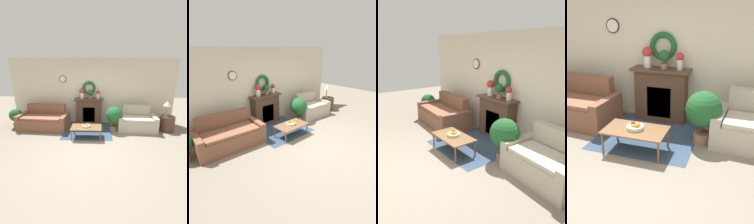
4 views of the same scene
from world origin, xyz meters
The scene contains 14 objects.
ground_plane centered at (0.00, 0.00, 0.00)m, with size 16.00×16.00×0.00m, color gray.
floor_rug centered at (-0.14, 1.57, 0.00)m, with size 1.80×1.69×0.01m.
wall_back centered at (-0.01, 2.53, 1.36)m, with size 6.80×0.17×2.70m.
fireplace centered at (-0.14, 2.32, 0.56)m, with size 1.18×0.41×1.10m.
couch_left centered at (-1.88, 1.74, 0.32)m, with size 1.94×1.05×0.91m.
loveseat_right centered at (1.75, 1.77, 0.31)m, with size 1.48×1.00×0.90m.
coffee_table centered at (-0.14, 0.98, 0.36)m, with size 1.03×0.59×0.39m.
fruit_bowl centered at (-0.14, 0.99, 0.43)m, with size 0.28×0.28×0.12m.
side_table_by_loveseat centered at (2.88, 1.69, 0.28)m, with size 0.53×0.53×0.56m.
table_lamp centered at (2.81, 1.74, 1.03)m, with size 0.27×0.27×0.59m.
vase_on_mantel_left centered at (-0.42, 2.33, 1.33)m, with size 0.21×0.21×0.41m.
vase_on_mantel_right centered at (0.24, 2.33, 1.29)m, with size 0.16×0.16×0.32m.
potted_plant_on_mantel centered at (-0.07, 2.31, 1.32)m, with size 0.21×0.21×0.36m.
potted_plant_floor_by_loveseat centered at (0.85, 1.60, 0.59)m, with size 0.62×0.62×0.94m.
Camera 2 is at (-3.70, -2.57, 2.67)m, focal length 28.00 mm.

